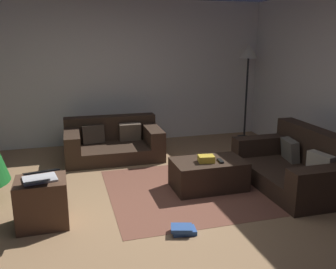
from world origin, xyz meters
name	(u,v)px	position (x,y,z in m)	size (l,w,h in m)	color
ground_plane	(138,216)	(0.00, 0.00, 0.00)	(6.40, 6.40, 0.00)	#93704C
rear_partition	(102,73)	(0.00, 3.14, 1.30)	(6.40, 0.12, 2.60)	silver
couch_left	(113,142)	(0.03, 2.24, 0.24)	(1.56, 1.01, 0.63)	#332319
couch_right	(299,166)	(2.26, 0.29, 0.27)	(1.00, 1.65, 0.74)	#332319
ottoman	(208,174)	(1.05, 0.53, 0.19)	(0.94, 0.57, 0.38)	#332319
gift_box	(206,159)	(1.00, 0.49, 0.43)	(0.20, 0.15, 0.09)	gold
tv_remote	(220,161)	(1.18, 0.45, 0.39)	(0.05, 0.16, 0.02)	black
side_table	(42,202)	(-1.00, 0.11, 0.25)	(0.52, 0.44, 0.51)	#4C3323
laptop	(40,176)	(-0.99, 0.04, 0.57)	(0.40, 0.47, 0.19)	silver
book_stack	(183,230)	(0.37, -0.48, 0.04)	(0.29, 0.22, 0.08)	#2D5193
corner_lamp	(248,59)	(2.68, 2.65, 1.54)	(0.36, 0.36, 1.80)	black
area_rug	(208,188)	(1.05, 0.53, 0.00)	(2.60, 2.00, 0.01)	brown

